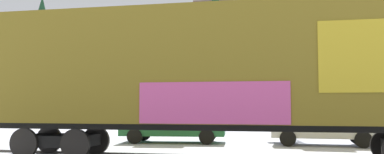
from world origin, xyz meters
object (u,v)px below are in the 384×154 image
object	(u,v)px
flagpole	(275,51)
parked_car_silver	(322,124)
freight_car	(228,70)
parked_car_green	(171,123)

from	to	relation	value
flagpole	parked_car_silver	size ratio (longest dim) A/B	1.77
flagpole	parked_car_silver	xyz separation A→B (m)	(1.83, -7.51, -3.94)
freight_car	parked_car_silver	distance (m)	6.62
freight_car	flagpole	world-z (taller)	flagpole
flagpole	parked_car_silver	world-z (taller)	flagpole
flagpole	parked_car_green	xyz separation A→B (m)	(-4.47, -7.46, -3.97)
freight_car	flagpole	bearing A→B (deg)	84.09
freight_car	flagpole	size ratio (longest dim) A/B	2.04
freight_car	parked_car_green	distance (m)	6.64
flagpole	freight_car	bearing A→B (deg)	-95.91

